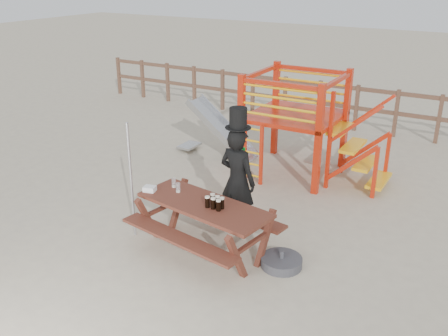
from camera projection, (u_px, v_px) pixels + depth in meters
ground at (188, 245)px, 7.69m from camera, size 60.00×60.00×0.00m
back_fence at (338, 100)px, 13.01m from camera, size 15.09×0.09×1.20m
playground_fort at (291, 122)px, 10.09m from camera, size 4.71×1.84×2.10m
picnic_table at (204, 221)px, 7.38m from camera, size 2.23×1.70×0.79m
man_with_hat at (238, 178)px, 7.79m from camera, size 0.69×0.50×2.06m
metal_pole at (131, 181)px, 7.65m from camera, size 0.04×0.04×1.88m
parasol_base at (281, 262)px, 7.14m from camera, size 0.60×0.60×0.25m
paper_bag at (150, 189)px, 7.65m from camera, size 0.21×0.18×0.08m
stout_pints at (215, 202)px, 7.11m from camera, size 0.27×0.20×0.17m
empty_glasses at (176, 185)px, 7.69m from camera, size 0.23×0.19×0.15m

